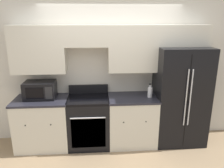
# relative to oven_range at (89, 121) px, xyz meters

# --- Properties ---
(ground_plane) EXTENTS (12.00, 12.00, 0.00)m
(ground_plane) POSITION_rel_oven_range_xyz_m (0.42, -0.31, -0.46)
(ground_plane) COLOR #937A5B
(wall_back) EXTENTS (8.00, 0.39, 2.60)m
(wall_back) POSITION_rel_oven_range_xyz_m (0.45, 0.27, 1.03)
(wall_back) COLOR beige
(wall_back) RESTS_ON ground_plane
(lower_cabinets_left) EXTENTS (0.94, 0.64, 0.91)m
(lower_cabinets_left) POSITION_rel_oven_range_xyz_m (-0.82, -0.00, -0.00)
(lower_cabinets_left) COLOR beige
(lower_cabinets_left) RESTS_ON ground_plane
(lower_cabinets_right) EXTENTS (0.88, 0.64, 0.91)m
(lower_cabinets_right) POSITION_rel_oven_range_xyz_m (0.79, -0.00, -0.00)
(lower_cabinets_right) COLOR beige
(lower_cabinets_right) RESTS_ON ground_plane
(oven_range) EXTENTS (0.73, 0.65, 1.07)m
(oven_range) POSITION_rel_oven_range_xyz_m (0.00, 0.00, 0.00)
(oven_range) COLOR black
(oven_range) RESTS_ON ground_plane
(refrigerator) EXTENTS (0.91, 0.77, 1.79)m
(refrigerator) POSITION_rel_oven_range_xyz_m (1.67, 0.06, 0.43)
(refrigerator) COLOR black
(refrigerator) RESTS_ON ground_plane
(microwave) EXTENTS (0.53, 0.38, 0.30)m
(microwave) POSITION_rel_oven_range_xyz_m (-0.83, 0.06, 0.60)
(microwave) COLOR black
(microwave) RESTS_ON lower_cabinets_left
(bottle) EXTENTS (0.08, 0.08, 0.25)m
(bottle) POSITION_rel_oven_range_xyz_m (1.10, -0.02, 0.55)
(bottle) COLOR silver
(bottle) RESTS_ON lower_cabinets_right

